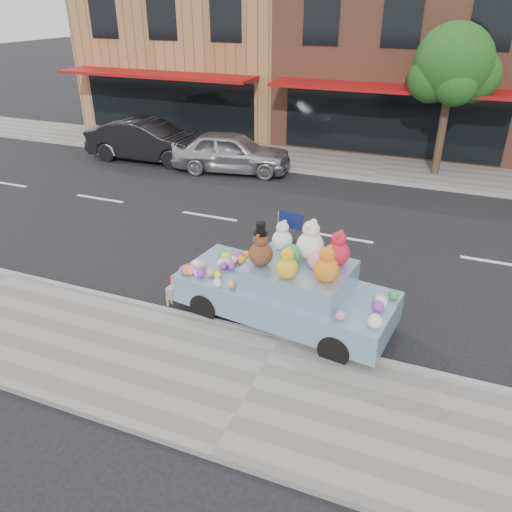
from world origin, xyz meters
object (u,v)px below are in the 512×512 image
at_px(car_silver, 232,152).
at_px(art_car, 286,287).
at_px(street_tree, 453,70).
at_px(car_dark, 148,140).

height_order(car_silver, art_car, art_car).
bearing_deg(car_silver, art_car, -159.59).
bearing_deg(street_tree, car_silver, -162.28).
relative_size(car_dark, art_car, 1.04).
height_order(street_tree, art_car, street_tree).
bearing_deg(art_car, street_tree, 86.46).
bearing_deg(street_tree, car_dark, -168.64).
bearing_deg(car_dark, car_silver, -93.57).
distance_m(street_tree, car_silver, 8.11).
xyz_separation_m(car_silver, art_car, (5.02, -8.55, 0.04)).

